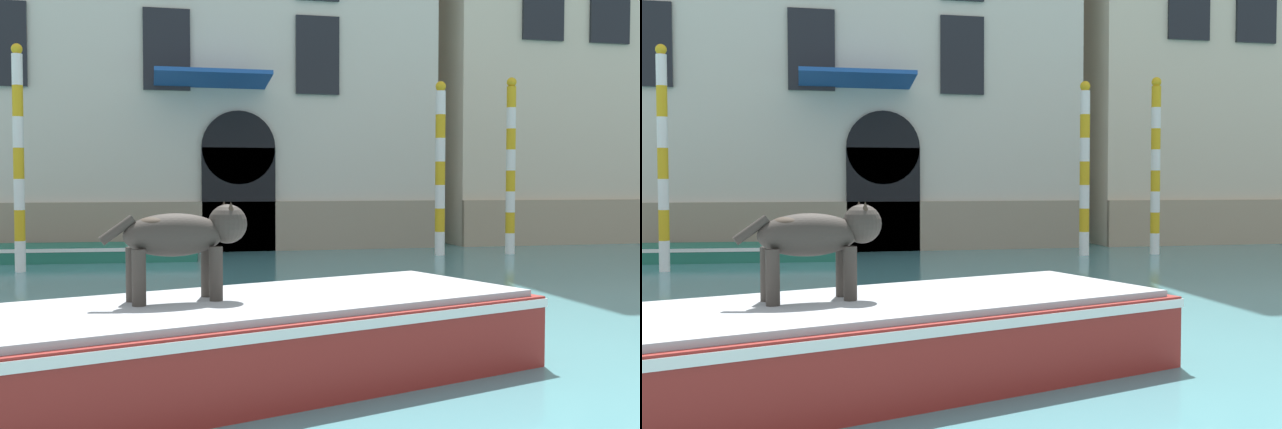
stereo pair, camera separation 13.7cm
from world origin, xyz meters
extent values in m
cube|color=gray|center=(1.39, 20.13, 0.63)|extent=(14.33, 0.16, 1.27)
cube|color=black|center=(3.15, 20.12, 1.32)|extent=(1.86, 0.14, 2.64)
cylinder|color=black|center=(3.15, 20.12, 2.64)|extent=(1.86, 0.14, 1.86)
cube|color=black|center=(-2.43, 20.14, 5.04)|extent=(1.14, 0.10, 2.01)
cube|color=black|center=(1.39, 20.14, 5.04)|extent=(1.14, 0.10, 2.01)
cube|color=black|center=(5.21, 20.14, 5.04)|extent=(1.14, 0.10, 2.01)
cube|color=#1E4C99|center=(2.45, 19.48, 4.27)|extent=(2.76, 1.40, 0.29)
cube|color=black|center=(11.62, 20.14, 6.49)|extent=(1.23, 0.10, 1.60)
cube|color=black|center=(13.69, 20.14, 6.49)|extent=(1.23, 0.10, 1.60)
cube|color=maroon|center=(0.86, 7.33, 0.34)|extent=(7.46, 4.18, 0.68)
cube|color=white|center=(0.86, 7.33, 0.62)|extent=(7.49, 4.21, 0.08)
cube|color=#9EA3A8|center=(0.86, 7.33, 0.71)|extent=(7.20, 3.96, 0.06)
cylinder|color=#332D28|center=(1.43, 7.86, 0.97)|extent=(0.12, 0.12, 0.47)
cylinder|color=#332D28|center=(1.48, 7.60, 0.97)|extent=(0.12, 0.12, 0.47)
cylinder|color=#332D28|center=(0.78, 7.72, 0.97)|extent=(0.12, 0.12, 0.47)
cylinder|color=#332D28|center=(0.84, 7.46, 0.97)|extent=(0.12, 0.12, 0.47)
ellipsoid|color=#332D28|center=(1.13, 7.66, 1.31)|extent=(0.93, 0.55, 0.37)
ellipsoid|color=#382D23|center=(1.00, 7.63, 1.41)|extent=(0.43, 0.33, 0.13)
sphere|color=#332D28|center=(1.60, 7.76, 1.39)|extent=(0.35, 0.35, 0.35)
cone|color=#382D23|center=(1.58, 7.86, 1.52)|extent=(0.10, 0.10, 0.14)
cone|color=#382D23|center=(1.62, 7.67, 1.52)|extent=(0.10, 0.10, 0.14)
cylinder|color=#332D28|center=(0.66, 7.56, 1.36)|extent=(0.32, 0.14, 0.25)
cube|color=#1E6651|center=(-0.45, 18.71, 0.18)|extent=(5.02, 1.84, 0.35)
cube|color=white|center=(-0.45, 18.71, 0.29)|extent=(5.06, 1.87, 0.08)
cube|color=#9EA3A8|center=(-0.45, 18.71, 0.16)|extent=(2.78, 1.31, 0.32)
cylinder|color=white|center=(7.78, 18.09, 0.28)|extent=(0.24, 0.24, 0.56)
cylinder|color=gold|center=(7.78, 18.09, 0.85)|extent=(0.24, 0.24, 0.56)
cylinder|color=white|center=(7.78, 18.09, 1.41)|extent=(0.24, 0.24, 0.56)
cylinder|color=gold|center=(7.78, 18.09, 1.98)|extent=(0.24, 0.24, 0.56)
cylinder|color=white|center=(7.78, 18.09, 2.54)|extent=(0.24, 0.24, 0.56)
cylinder|color=gold|center=(7.78, 18.09, 3.10)|extent=(0.24, 0.24, 0.56)
cylinder|color=white|center=(7.78, 18.09, 3.67)|extent=(0.24, 0.24, 0.56)
sphere|color=gold|center=(7.78, 18.09, 4.06)|extent=(0.25, 0.25, 0.25)
cylinder|color=white|center=(9.57, 17.96, 0.26)|extent=(0.23, 0.23, 0.51)
cylinder|color=gold|center=(9.57, 17.96, 0.77)|extent=(0.23, 0.23, 0.51)
cylinder|color=white|center=(9.57, 17.96, 1.28)|extent=(0.23, 0.23, 0.51)
cylinder|color=gold|center=(9.57, 17.96, 1.79)|extent=(0.23, 0.23, 0.51)
cylinder|color=white|center=(9.57, 17.96, 2.30)|extent=(0.23, 0.23, 0.51)
cylinder|color=gold|center=(9.57, 17.96, 2.81)|extent=(0.23, 0.23, 0.51)
cylinder|color=white|center=(9.57, 17.96, 3.32)|extent=(0.23, 0.23, 0.51)
cylinder|color=gold|center=(9.57, 17.96, 3.84)|extent=(0.23, 0.23, 0.51)
sphere|color=gold|center=(9.57, 17.96, 4.19)|extent=(0.24, 0.24, 0.24)
cylinder|color=white|center=(-1.55, 16.73, 0.30)|extent=(0.20, 0.20, 0.61)
cylinder|color=gold|center=(-1.55, 16.73, 0.91)|extent=(0.20, 0.20, 0.61)
cylinder|color=white|center=(-1.55, 16.73, 1.52)|extent=(0.20, 0.20, 0.61)
cylinder|color=gold|center=(-1.55, 16.73, 2.13)|extent=(0.20, 0.20, 0.61)
cylinder|color=white|center=(-1.55, 16.73, 2.73)|extent=(0.20, 0.20, 0.61)
cylinder|color=gold|center=(-1.55, 16.73, 3.34)|extent=(0.20, 0.20, 0.61)
cylinder|color=white|center=(-1.55, 16.73, 3.95)|extent=(0.20, 0.20, 0.61)
sphere|color=gold|center=(-1.55, 16.73, 4.35)|extent=(0.21, 0.21, 0.21)
camera|label=1|loc=(0.92, 1.16, 1.76)|focal=42.00mm
camera|label=2|loc=(1.05, 1.13, 1.76)|focal=42.00mm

